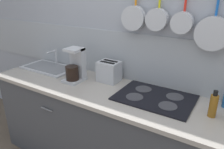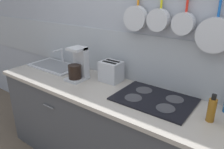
% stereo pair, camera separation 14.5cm
% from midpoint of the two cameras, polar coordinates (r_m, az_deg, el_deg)
% --- Properties ---
extents(wall_back, '(7.20, 0.16, 2.60)m').
position_cam_midpoint_polar(wall_back, '(1.99, 8.62, 7.98)').
color(wall_back, '#999EA8').
rests_on(wall_back, ground_plane).
extents(cabinet_base, '(2.90, 0.61, 0.85)m').
position_cam_midpoint_polar(cabinet_base, '(2.08, 3.03, -17.35)').
color(cabinet_base, '#3F4247').
rests_on(cabinet_base, ground_plane).
extents(countertop, '(2.94, 0.63, 0.03)m').
position_cam_midpoint_polar(countertop, '(1.83, 3.30, -6.47)').
color(countertop, '#A59E93').
rests_on(countertop, cabinet_base).
extents(sink_basin, '(0.60, 0.34, 0.19)m').
position_cam_midpoint_polar(sink_basin, '(2.59, -17.66, 1.85)').
color(sink_basin, '#B7BABF').
rests_on(sink_basin, countertop).
extents(coffee_maker, '(0.17, 0.21, 0.32)m').
position_cam_midpoint_polar(coffee_maker, '(2.15, -11.41, 1.88)').
color(coffee_maker, '#B7BABF').
rests_on(coffee_maker, countertop).
extents(toaster, '(0.22, 0.17, 0.20)m').
position_cam_midpoint_polar(toaster, '(2.10, -2.75, 0.78)').
color(toaster, '#B7BABF').
rests_on(toaster, countertop).
extents(cooktop, '(0.62, 0.45, 0.01)m').
position_cam_midpoint_polar(cooktop, '(1.82, 8.86, -6.00)').
color(cooktop, black).
rests_on(cooktop, countertop).
extents(bottle_sesame_oil, '(0.05, 0.05, 0.20)m').
position_cam_midpoint_polar(bottle_sesame_oil, '(1.65, 22.69, -7.47)').
color(bottle_sesame_oil, '#8C5919').
rests_on(bottle_sesame_oil, countertop).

